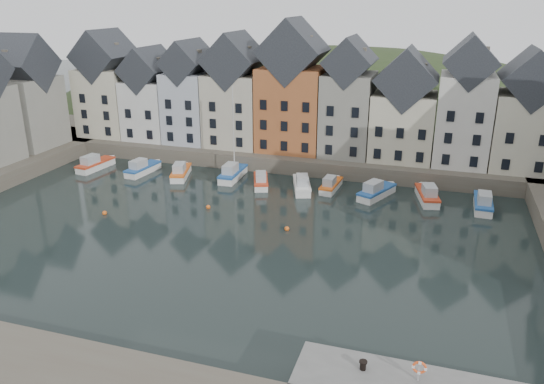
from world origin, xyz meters
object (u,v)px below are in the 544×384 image
at_px(boat_a, 95,164).
at_px(life_ring_post, 419,368).
at_px(boat_d, 232,173).
at_px(mooring_bollard, 363,365).

relative_size(boat_a, life_ring_post, 4.82).
xyz_separation_m(boat_d, mooring_bollard, (21.99, -34.93, 1.52)).
bearing_deg(mooring_bollard, boat_a, 141.46).
height_order(boat_a, boat_d, boat_d).
bearing_deg(mooring_bollard, life_ring_post, -0.55).
height_order(mooring_bollard, life_ring_post, life_ring_post).
bearing_deg(boat_d, mooring_bollard, -59.55).
distance_m(boat_a, boat_d, 19.56).
distance_m(boat_a, life_ring_post, 55.51).
distance_m(boat_d, mooring_bollard, 41.30).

